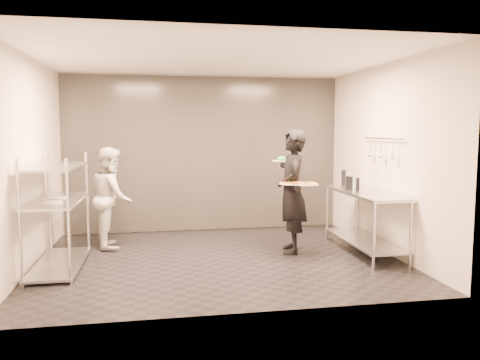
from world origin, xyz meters
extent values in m
cube|color=black|center=(0.00, 0.00, 0.00)|extent=(5.00, 4.00, 0.00)
cube|color=white|center=(0.00, 0.00, 2.80)|extent=(5.00, 4.00, 0.00)
cube|color=beige|center=(0.00, 2.00, 1.40)|extent=(5.00, 0.00, 2.80)
cube|color=beige|center=(0.00, -2.00, 1.40)|extent=(5.00, 0.00, 2.80)
cube|color=beige|center=(-2.50, 0.00, 1.40)|extent=(0.00, 4.00, 2.80)
cube|color=beige|center=(2.50, 0.00, 1.40)|extent=(0.00, 4.00, 2.80)
cube|color=silver|center=(0.00, 1.97, 1.40)|extent=(4.90, 0.04, 2.74)
cylinder|color=silver|center=(-2.42, -0.77, 0.75)|extent=(0.04, 0.04, 1.50)
cylinder|color=silver|center=(-2.42, 0.77, 0.75)|extent=(0.04, 0.04, 1.50)
cylinder|color=silver|center=(-1.88, -0.77, 0.75)|extent=(0.04, 0.04, 1.50)
cylinder|color=silver|center=(-1.88, 0.77, 0.75)|extent=(0.04, 0.04, 1.50)
cube|color=#A7ACB1|center=(-2.15, 0.00, 0.05)|extent=(0.60, 1.60, 0.03)
cube|color=#A7ACB1|center=(-2.15, 0.00, 0.90)|extent=(0.60, 1.60, 0.03)
cube|color=#A7ACB1|center=(-2.15, 0.00, 1.35)|extent=(0.60, 1.60, 0.03)
cylinder|color=white|center=(-2.15, -0.35, 0.93)|extent=(0.26, 0.26, 0.01)
cylinder|color=white|center=(-2.15, 0.10, 0.93)|extent=(0.26, 0.26, 0.01)
cylinder|color=silver|center=(1.92, -0.86, 0.45)|extent=(0.04, 0.04, 0.90)
cylinder|color=silver|center=(1.92, 0.86, 0.45)|extent=(0.04, 0.04, 0.90)
cylinder|color=silver|center=(2.44, -0.86, 0.45)|extent=(0.04, 0.04, 0.90)
cylinder|color=silver|center=(2.44, 0.86, 0.45)|extent=(0.04, 0.04, 0.90)
cube|color=#A7ACB1|center=(2.18, 0.00, 0.18)|extent=(0.57, 1.71, 0.03)
cube|color=#A7ACB1|center=(2.18, 0.00, 0.90)|extent=(0.60, 1.80, 0.04)
cylinder|color=silver|center=(2.44, 0.00, 1.70)|extent=(0.02, 1.20, 0.02)
cylinder|color=silver|center=(2.42, -0.35, 1.57)|extent=(0.01, 0.01, 0.22)
sphere|color=silver|center=(2.42, -0.35, 1.44)|extent=(0.07, 0.07, 0.07)
cylinder|color=silver|center=(2.42, 0.00, 1.57)|extent=(0.01, 0.01, 0.22)
sphere|color=silver|center=(2.42, 0.00, 1.44)|extent=(0.07, 0.07, 0.07)
cylinder|color=silver|center=(2.42, 0.35, 1.57)|extent=(0.01, 0.01, 0.22)
sphere|color=silver|center=(2.42, 0.35, 1.44)|extent=(0.07, 0.07, 0.07)
imported|color=black|center=(1.12, 0.20, 0.91)|extent=(0.55, 0.74, 1.83)
imported|color=beige|center=(-1.55, 1.03, 0.78)|extent=(0.67, 0.82, 1.56)
cylinder|color=white|center=(1.05, 0.03, 1.05)|extent=(0.34, 0.34, 0.01)
cylinder|color=#AA863D|center=(1.05, 0.03, 1.07)|extent=(0.30, 0.30, 0.02)
cylinder|color=#B43918|center=(1.05, 0.03, 1.08)|extent=(0.26, 0.26, 0.01)
sphere|color=#125114|center=(1.05, 0.03, 1.08)|extent=(0.04, 0.04, 0.04)
cylinder|color=white|center=(1.27, -0.06, 1.05)|extent=(0.31, 0.31, 0.01)
cylinder|color=#AA863D|center=(1.27, -0.06, 1.06)|extent=(0.28, 0.28, 0.02)
cylinder|color=#B43918|center=(1.27, -0.06, 1.07)|extent=(0.24, 0.24, 0.01)
sphere|color=#125114|center=(1.27, -0.06, 1.08)|extent=(0.04, 0.04, 0.04)
cylinder|color=white|center=(1.05, 0.54, 1.35)|extent=(0.29, 0.29, 0.01)
ellipsoid|color=#1B6C1B|center=(1.05, 0.54, 1.39)|extent=(0.13, 0.13, 0.07)
cube|color=black|center=(2.06, 0.19, 1.02)|extent=(0.11, 0.29, 0.20)
cylinder|color=gray|center=(2.05, 0.08, 1.03)|extent=(0.06, 0.06, 0.23)
cylinder|color=gray|center=(2.18, 0.80, 1.03)|extent=(0.06, 0.06, 0.21)
cylinder|color=black|center=(2.17, 0.80, 1.05)|extent=(0.07, 0.07, 0.25)
camera|label=1|loc=(-0.85, -6.43, 1.81)|focal=35.00mm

